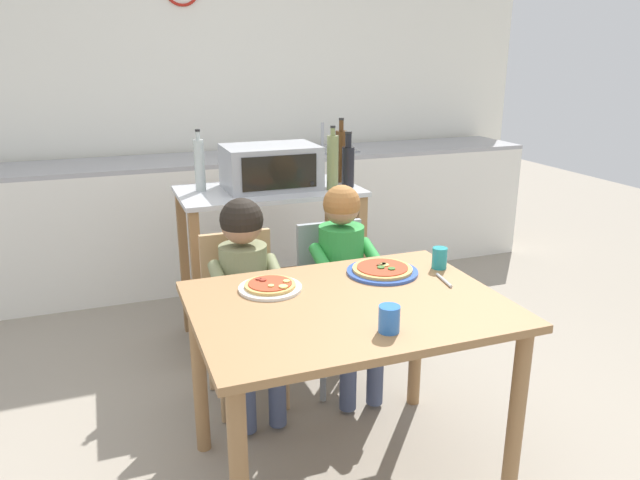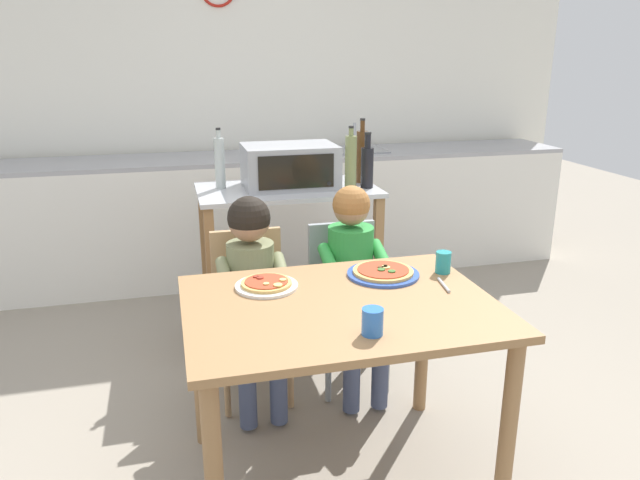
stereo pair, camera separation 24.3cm
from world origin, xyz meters
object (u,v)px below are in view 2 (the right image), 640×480
object	(u,v)px
kitchen_island_cart	(288,239)
pizza_plate_white	(267,285)
bottle_slim_sauce	(367,165)
drinking_cup_teal	(443,262)
bottle_clear_vinegar	(362,156)
drinking_cup_blue	(372,322)
child_in_green_shirt	(354,268)
pizza_plate_blue_rimmed	(383,273)
bottle_brown_beer	(220,162)
dining_table	(340,331)
child_in_olive_shirt	(253,277)
dining_chair_left	(250,302)
dining_chair_right	(346,292)
toaster_oven	(290,166)
bottle_tall_green_wine	(351,162)
serving_spoon	(444,285)

from	to	relation	value
kitchen_island_cart	pizza_plate_white	size ratio (longest dim) A/B	4.09
bottle_slim_sauce	drinking_cup_teal	world-z (taller)	bottle_slim_sauce
bottle_clear_vinegar	drinking_cup_blue	xyz separation A→B (m)	(-0.49, -1.62, -0.26)
child_in_green_shirt	pizza_plate_white	distance (m)	0.64
bottle_slim_sauce	pizza_plate_blue_rimmed	xyz separation A→B (m)	(-0.26, -0.98, -0.26)
kitchen_island_cart	child_in_green_shirt	distance (m)	0.72
bottle_brown_beer	dining_table	world-z (taller)	bottle_brown_beer
pizza_plate_blue_rimmed	drinking_cup_blue	distance (m)	0.55
child_in_olive_shirt	drinking_cup_teal	xyz separation A→B (m)	(0.74, -0.41, 0.15)
bottle_brown_beer	bottle_slim_sauce	xyz separation A→B (m)	(0.80, -0.19, -0.02)
drinking_cup_blue	dining_chair_left	bearing A→B (deg)	104.85
kitchen_island_cart	dining_table	bearing A→B (deg)	-93.05
dining_table	child_in_olive_shirt	xyz separation A→B (m)	(-0.24, 0.61, 0.01)
dining_chair_right	child_in_green_shirt	size ratio (longest dim) A/B	0.79
kitchen_island_cart	child_in_green_shirt	bearing A→B (deg)	-75.58
dining_chair_right	drinking_cup_blue	bearing A→B (deg)	-102.36
kitchen_island_cart	pizza_plate_blue_rimmed	bearing A→B (deg)	-80.61
toaster_oven	dining_table	world-z (taller)	toaster_oven
bottle_tall_green_wine	drinking_cup_blue	bearing A→B (deg)	-104.39
bottle_slim_sauce	child_in_green_shirt	bearing A→B (deg)	-113.50
drinking_cup_blue	bottle_tall_green_wine	bearing A→B (deg)	75.61
toaster_oven	bottle_brown_beer	xyz separation A→B (m)	(-0.38, 0.06, 0.03)
dining_chair_left	dining_chair_right	size ratio (longest dim) A/B	1.00
bottle_clear_vinegar	pizza_plate_blue_rimmed	bearing A→B (deg)	-103.67
bottle_clear_vinegar	dining_table	distance (m)	1.51
child_in_green_shirt	bottle_slim_sauce	bearing A→B (deg)	66.50
pizza_plate_blue_rimmed	serving_spoon	size ratio (longest dim) A/B	2.12
bottle_clear_vinegar	bottle_slim_sauce	bearing A→B (deg)	-96.42
bottle_clear_vinegar	toaster_oven	bearing A→B (deg)	-177.62
bottle_brown_beer	dining_table	size ratio (longest dim) A/B	0.30
bottle_tall_green_wine	toaster_oven	bearing A→B (deg)	151.80
kitchen_island_cart	toaster_oven	xyz separation A→B (m)	(0.02, 0.02, 0.42)
toaster_oven	pizza_plate_blue_rimmed	size ratio (longest dim) A/B	1.74
child_in_green_shirt	dining_chair_left	bearing A→B (deg)	166.45
bottle_clear_vinegar	child_in_green_shirt	bearing A→B (deg)	-110.37
serving_spoon	dining_table	bearing A→B (deg)	-173.29
dining_table	serving_spoon	distance (m)	0.46
bottle_tall_green_wine	child_in_olive_shirt	distance (m)	0.94
dining_chair_right	child_in_olive_shirt	world-z (taller)	child_in_olive_shirt
toaster_oven	bottle_clear_vinegar	xyz separation A→B (m)	(0.43, 0.02, 0.04)
dining_table	drinking_cup_blue	size ratio (longest dim) A/B	12.64
pizza_plate_white	drinking_cup_blue	world-z (taller)	drinking_cup_blue
bottle_brown_beer	kitchen_island_cart	bearing A→B (deg)	-13.18
bottle_brown_beer	serving_spoon	size ratio (longest dim) A/B	2.41
bottle_brown_beer	bottle_tall_green_wine	bearing A→B (deg)	-18.37
toaster_oven	bottle_tall_green_wine	size ratio (longest dim) A/B	1.46
bottle_brown_beer	bottle_tall_green_wine	size ratio (longest dim) A/B	0.95
child_in_olive_shirt	pizza_plate_blue_rimmed	bearing A→B (deg)	-38.23
pizza_plate_blue_rimmed	drinking_cup_blue	world-z (taller)	drinking_cup_blue
bottle_brown_beer	bottle_clear_vinegar	distance (m)	0.82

